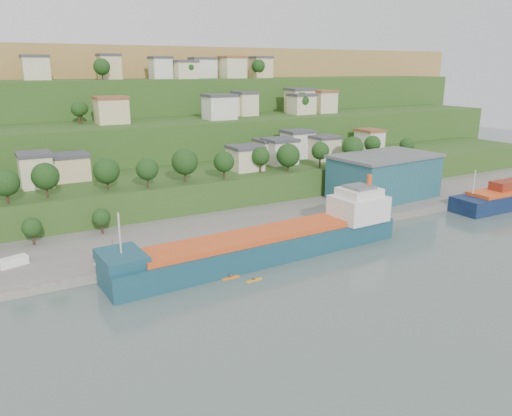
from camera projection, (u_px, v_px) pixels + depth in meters
ground at (313, 266)px, 102.04m from camera, size 500.00×500.00×0.00m
quay at (313, 218)px, 134.96m from camera, size 220.00×26.00×4.00m
pebble_beach at (9, 281)px, 94.82m from camera, size 40.00×18.00×2.40m
hillside at (113, 151)px, 243.95m from camera, size 360.00×211.12×96.00m
cargo_ship_near at (271, 244)px, 106.51m from camera, size 67.37×14.01×17.19m
warehouse at (384, 176)px, 147.03m from camera, size 32.52×21.59×12.80m
caravan at (13, 263)px, 96.98m from camera, size 5.71×3.68×2.47m
dinghy at (55, 269)px, 96.53m from camera, size 4.20×2.62×0.79m
kayak_orange at (230, 277)px, 96.09m from camera, size 3.68×0.67×0.92m
kayak_yellow at (254, 280)px, 94.95m from camera, size 3.43×0.86×0.85m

